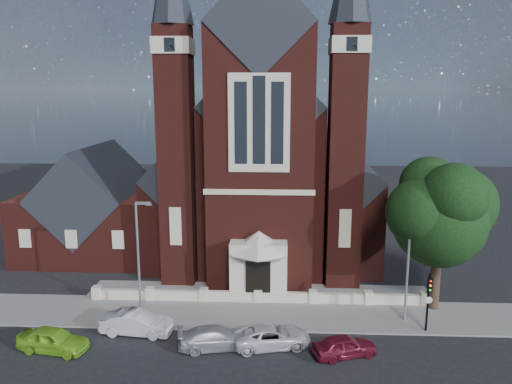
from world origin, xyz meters
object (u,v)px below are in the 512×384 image
car_silver_b (216,338)px  street_tree (443,216)px  car_silver_a (137,323)px  car_dark_red (344,346)px  traffic_signal (429,295)px  car_white_suv (272,336)px  church (265,161)px  parish_hall (97,210)px  street_lamp_left (139,252)px  street_lamp_right (410,256)px  car_lime_van (53,340)px

car_silver_b → street_tree: bearing=-80.4°
car_silver_a → car_dark_red: 13.06m
traffic_signal → car_white_suv: 10.34m
church → car_silver_b: bearing=-95.6°
car_silver_a → car_white_suv: bearing=-92.2°
car_dark_red → car_silver_b: bearing=67.1°
parish_hall → street_lamp_left: bearing=-60.0°
street_lamp_left → traffic_signal: size_ratio=2.02×
street_tree → car_white_suv: 14.22m
car_white_suv → street_lamp_right: bearing=-79.0°
church → street_lamp_left: 20.84m
street_lamp_right → car_silver_b: 13.59m
church → parish_hall: 17.26m
street_tree → traffic_signal: (-1.60, -3.28, -4.38)m
car_silver_a → street_lamp_left: bearing=14.1°
street_lamp_left → car_dark_red: street_lamp_left is taller
church → traffic_signal: (11.00, -20.52, -5.60)m
car_white_suv → street_tree: bearing=-76.3°
street_tree → parish_hall: bearing=156.7°
street_lamp_left → car_dark_red: bearing=-19.5°
car_silver_a → street_tree: bearing=-72.3°
car_silver_b → car_white_suv: (3.34, 0.34, -0.01)m
street_tree → street_lamp_left: (-20.51, -1.71, -2.36)m
traffic_signal → car_white_suv: size_ratio=0.85×
car_lime_van → car_silver_a: (4.38, 2.34, 0.02)m
street_lamp_right → car_dark_red: bearing=-135.0°
car_dark_red → parish_hall: bearing=30.3°
car_lime_van → car_silver_b: car_lime_van is taller
car_silver_a → street_lamp_right: bearing=-76.0°
parish_hall → car_white_suv: 24.89m
street_tree → car_silver_a: street_tree is taller
street_lamp_left → car_lime_van: size_ratio=1.90×
parish_hall → car_silver_b: 23.00m
street_tree → car_dark_red: street_tree is taller
street_lamp_right → car_silver_b: (-12.34, -4.12, -3.93)m
street_lamp_right → church: bearing=118.0°
parish_hall → car_silver_b: bearing=-52.8°
street_tree → car_silver_b: (-14.85, -5.83, -6.29)m
church → car_dark_red: size_ratio=9.14×
street_lamp_right → car_silver_a: (-17.61, -2.60, -3.85)m
street_tree → street_lamp_left: size_ratio=1.32×
car_silver_a → parish_hall: bearing=32.7°
street_tree → car_silver_b: 17.15m
car_white_suv → parish_hall: bearing=32.1°
street_lamp_right → car_silver_b: street_lamp_right is taller
street_tree → street_lamp_right: street_tree is taller
church → street_lamp_left: bearing=-112.7°
traffic_signal → car_silver_b: traffic_signal is taller
parish_hall → car_dark_red: (21.37, -18.71, -3.36)m
car_lime_van → car_dark_red: (17.28, 0.23, -0.08)m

